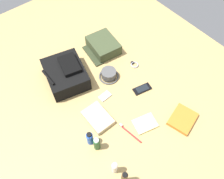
# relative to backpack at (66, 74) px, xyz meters

# --- Properties ---
(ground_plane) EXTENTS (2.64, 2.02, 0.02)m
(ground_plane) POSITION_rel_backpack_xyz_m (-0.31, -0.19, -0.08)
(ground_plane) COLOR tan
(ground_plane) RESTS_ON ground
(backpack) EXTENTS (0.38, 0.34, 0.15)m
(backpack) POSITION_rel_backpack_xyz_m (0.00, 0.00, 0.00)
(backpack) COLOR black
(backpack) RESTS_ON ground_plane
(toiletry_pouch) EXTENTS (0.27, 0.27, 0.09)m
(toiletry_pouch) POSITION_rel_backpack_xyz_m (0.07, -0.39, -0.02)
(toiletry_pouch) COLOR #384228
(toiletry_pouch) RESTS_ON ground_plane
(bucket_hat) EXTENTS (0.15, 0.15, 0.07)m
(bucket_hat) POSITION_rel_backpack_xyz_m (-0.18, -0.26, -0.04)
(bucket_hat) COLOR #4C4C4C
(bucket_hat) RESTS_ON ground_plane
(cologne_bottle) EXTENTS (0.04, 0.04, 0.17)m
(cologne_bottle) POSITION_rel_backpack_xyz_m (-0.82, 0.15, 0.02)
(cologne_bottle) COLOR #473319
(cologne_bottle) RESTS_ON ground_plane
(toothpaste_tube) EXTENTS (0.03, 0.03, 0.13)m
(toothpaste_tube) POSITION_rel_backpack_xyz_m (-0.74, 0.15, -0.00)
(toothpaste_tube) COLOR white
(toothpaste_tube) RESTS_ON ground_plane
(shampoo_bottle) EXTENTS (0.04, 0.04, 0.12)m
(shampoo_bottle) POSITION_rel_backpack_xyz_m (-0.56, 0.14, -0.01)
(shampoo_bottle) COLOR #19471E
(shampoo_bottle) RESTS_ON ground_plane
(deodorant_spray) EXTENTS (0.04, 0.04, 0.13)m
(deodorant_spray) POSITION_rel_backpack_xyz_m (-0.51, 0.15, -0.01)
(deodorant_spray) COLOR blue
(deodorant_spray) RESTS_ON ground_plane
(paperback_novel) EXTENTS (0.19, 0.22, 0.03)m
(paperback_novel) POSITION_rel_backpack_xyz_m (-0.77, -0.42, -0.05)
(paperback_novel) COLOR orange
(paperback_novel) RESTS_ON ground_plane
(cell_phone) EXTENTS (0.09, 0.14, 0.01)m
(cell_phone) POSITION_rel_backpack_xyz_m (-0.42, -0.37, -0.06)
(cell_phone) COLOR black
(cell_phone) RESTS_ON ground_plane
(media_player) EXTENTS (0.06, 0.09, 0.01)m
(media_player) POSITION_rel_backpack_xyz_m (-0.30, -0.13, -0.06)
(media_player) COLOR #B7B7BC
(media_player) RESTS_ON ground_plane
(wristwatch) EXTENTS (0.07, 0.06, 0.01)m
(wristwatch) POSITION_rel_backpack_xyz_m (-0.22, -0.48, -0.06)
(wristwatch) COLOR #99999E
(wristwatch) RESTS_ON ground_plane
(toothbrush) EXTENTS (0.19, 0.04, 0.02)m
(toothbrush) POSITION_rel_backpack_xyz_m (-0.61, -0.08, -0.06)
(toothbrush) COLOR red
(toothbrush) RESTS_ON ground_plane
(notepad) EXTENTS (0.14, 0.17, 0.02)m
(notepad) POSITION_rel_backpack_xyz_m (-0.64, -0.20, -0.06)
(notepad) COLOR beige
(notepad) RESTS_ON ground_plane
(folded_towel) EXTENTS (0.20, 0.14, 0.04)m
(folded_towel) POSITION_rel_backpack_xyz_m (-0.41, 0.02, -0.05)
(folded_towel) COLOR #C6B289
(folded_towel) RESTS_ON ground_plane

